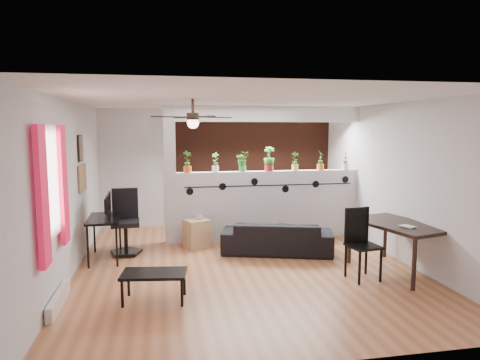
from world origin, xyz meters
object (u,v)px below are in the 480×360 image
(ceiling_fan, at_px, (193,119))
(dining_table, at_px, (399,228))
(folding_chair, at_px, (360,237))
(potted_plant_2, at_px, (242,161))
(potted_plant_1, at_px, (215,161))
(computer_desk, at_px, (104,221))
(potted_plant_0, at_px, (187,161))
(sofa, at_px, (277,238))
(coffee_table, at_px, (154,275))
(potted_plant_3, at_px, (269,158))
(cup, at_px, (199,217))
(potted_plant_4, at_px, (295,160))
(potted_plant_6, at_px, (345,159))
(office_chair, at_px, (126,226))
(potted_plant_5, at_px, (320,159))
(cube_shelf, at_px, (197,233))

(ceiling_fan, distance_m, dining_table, 3.49)
(folding_chair, bearing_deg, potted_plant_2, 118.30)
(ceiling_fan, height_order, potted_plant_1, ceiling_fan)
(potted_plant_2, height_order, computer_desk, potted_plant_2)
(potted_plant_0, bearing_deg, sofa, -32.54)
(dining_table, bearing_deg, coffee_table, -172.77)
(ceiling_fan, bearing_deg, potted_plant_3, 48.37)
(potted_plant_2, distance_m, cup, 1.37)
(potted_plant_0, height_order, potted_plant_4, potted_plant_0)
(potted_plant_2, height_order, dining_table, potted_plant_2)
(potted_plant_3, height_order, coffee_table, potted_plant_3)
(potted_plant_2, height_order, potted_plant_6, potted_plant_2)
(ceiling_fan, xyz_separation_m, office_chair, (-1.10, 1.27, -1.82))
(potted_plant_0, xyz_separation_m, potted_plant_4, (2.11, 0.00, -0.02))
(potted_plant_5, relative_size, computer_desk, 0.40)
(ceiling_fan, distance_m, office_chair, 2.48)
(potted_plant_5, height_order, computer_desk, potted_plant_5)
(sofa, relative_size, cube_shelf, 3.55)
(ceiling_fan, bearing_deg, dining_table, -8.75)
(potted_plant_2, bearing_deg, computer_desk, -162.28)
(cup, bearing_deg, computer_desk, -164.28)
(potted_plant_1, bearing_deg, computer_desk, -157.94)
(dining_table, bearing_deg, cube_shelf, 146.34)
(computer_desk, relative_size, dining_table, 0.64)
(potted_plant_2, height_order, cube_shelf, potted_plant_2)
(potted_plant_1, xyz_separation_m, potted_plant_3, (1.05, 0.00, 0.05))
(potted_plant_1, distance_m, potted_plant_5, 2.11)
(potted_plant_1, distance_m, potted_plant_2, 0.53)
(cube_shelf, relative_size, computer_desk, 0.51)
(cup, bearing_deg, folding_chair, -43.53)
(potted_plant_0, height_order, potted_plant_6, potted_plant_0)
(cube_shelf, xyz_separation_m, dining_table, (2.90, -1.93, 0.42))
(potted_plant_6, distance_m, folding_chair, 2.70)
(ceiling_fan, distance_m, potted_plant_6, 3.73)
(potted_plant_4, xyz_separation_m, folding_chair, (0.23, -2.39, -0.94))
(dining_table, bearing_deg, ceiling_fan, 171.25)
(potted_plant_5, height_order, dining_table, potted_plant_5)
(dining_table, distance_m, coffee_table, 3.68)
(potted_plant_4, bearing_deg, coffee_table, -134.80)
(potted_plant_6, relative_size, cube_shelf, 0.74)
(potted_plant_0, xyz_separation_m, office_chair, (-1.12, -0.53, -1.08))
(office_chair, bearing_deg, ceiling_fan, -49.12)
(potted_plant_5, bearing_deg, ceiling_fan, -145.85)
(potted_plant_2, xyz_separation_m, potted_plant_3, (0.53, 0.00, 0.04))
(potted_plant_3, relative_size, potted_plant_6, 1.24)
(ceiling_fan, xyz_separation_m, potted_plant_1, (0.55, 1.80, -0.76))
(ceiling_fan, distance_m, potted_plant_4, 2.89)
(potted_plant_6, bearing_deg, sofa, -150.32)
(potted_plant_5, xyz_separation_m, folding_chair, (-0.29, -2.39, -0.95))
(potted_plant_1, bearing_deg, potted_plant_6, 0.00)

